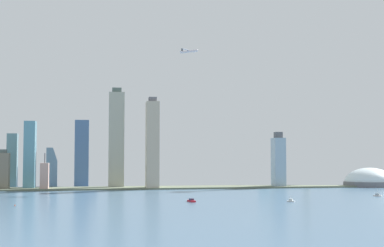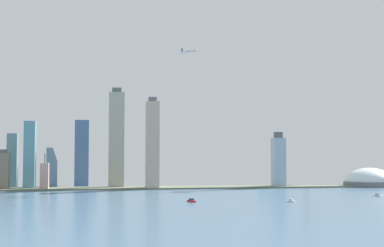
{
  "view_description": "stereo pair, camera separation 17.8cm",
  "coord_description": "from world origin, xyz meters",
  "px_view_note": "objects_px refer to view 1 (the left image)",
  "views": [
    {
      "loc": [
        -133.48,
        -468.24,
        57.23
      ],
      "look_at": [
        34.14,
        473.34,
        114.46
      ],
      "focal_mm": 50.43,
      "sensor_mm": 36.0,
      "label": 1
    },
    {
      "loc": [
        -133.3,
        -468.28,
        57.23
      ],
      "look_at": [
        34.14,
        473.34,
        114.46
      ],
      "focal_mm": 50.43,
      "sensor_mm": 36.0,
      "label": 2
    }
  ],
  "objects_px": {
    "boat_2": "(291,201)",
    "stadium_dome": "(368,182)",
    "skyscraper_1": "(264,171)",
    "boat_0": "(191,201)",
    "skyscraper_8": "(45,177)",
    "skyscraper_5": "(278,161)",
    "skyscraper_10": "(52,166)",
    "skyscraper_6": "(90,172)",
    "skyscraper_2": "(2,171)",
    "skyscraper_9": "(82,154)",
    "skyscraper_7": "(12,161)",
    "observation_tower": "(306,99)",
    "skyscraper_0": "(116,139)",
    "skyscraper_3": "(152,144)",
    "boat_1": "(377,195)",
    "skyscraper_4": "(30,155)",
    "airplane": "(189,51)",
    "channel_buoy_0": "(15,205)"
  },
  "relations": [
    {
      "from": "skyscraper_1",
      "to": "skyscraper_8",
      "type": "bearing_deg",
      "value": -168.4
    },
    {
      "from": "skyscraper_8",
      "to": "skyscraper_9",
      "type": "bearing_deg",
      "value": 53.23
    },
    {
      "from": "skyscraper_1",
      "to": "skyscraper_3",
      "type": "distance_m",
      "value": 246.55
    },
    {
      "from": "skyscraper_4",
      "to": "boat_2",
      "type": "xyz_separation_m",
      "value": [
        350.36,
        -317.55,
        -56.79
      ]
    },
    {
      "from": "skyscraper_5",
      "to": "skyscraper_10",
      "type": "distance_m",
      "value": 419.96
    },
    {
      "from": "boat_1",
      "to": "boat_2",
      "type": "xyz_separation_m",
      "value": [
        -154.4,
        -68.55,
        -0.03
      ]
    },
    {
      "from": "skyscraper_2",
      "to": "skyscraper_3",
      "type": "bearing_deg",
      "value": -3.16
    },
    {
      "from": "stadium_dome",
      "to": "skyscraper_3",
      "type": "height_order",
      "value": "skyscraper_3"
    },
    {
      "from": "skyscraper_4",
      "to": "airplane",
      "type": "bearing_deg",
      "value": -10.73
    },
    {
      "from": "skyscraper_10",
      "to": "boat_1",
      "type": "relative_size",
      "value": 7.0
    },
    {
      "from": "skyscraper_0",
      "to": "skyscraper_2",
      "type": "distance_m",
      "value": 197.95
    },
    {
      "from": "stadium_dome",
      "to": "skyscraper_8",
      "type": "xyz_separation_m",
      "value": [
        -585.8,
        -15.15,
        13.89
      ]
    },
    {
      "from": "boat_2",
      "to": "stadium_dome",
      "type": "bearing_deg",
      "value": 88.27
    },
    {
      "from": "skyscraper_9",
      "to": "skyscraper_7",
      "type": "bearing_deg",
      "value": 177.75
    },
    {
      "from": "stadium_dome",
      "to": "boat_1",
      "type": "distance_m",
      "value": 255.95
    },
    {
      "from": "skyscraper_6",
      "to": "boat_0",
      "type": "bearing_deg",
      "value": -71.26
    },
    {
      "from": "skyscraper_4",
      "to": "stadium_dome",
      "type": "bearing_deg",
      "value": -1.63
    },
    {
      "from": "skyscraper_10",
      "to": "skyscraper_8",
      "type": "bearing_deg",
      "value": -91.52
    },
    {
      "from": "skyscraper_1",
      "to": "skyscraper_5",
      "type": "distance_m",
      "value": 76.16
    },
    {
      "from": "skyscraper_0",
      "to": "skyscraper_4",
      "type": "height_order",
      "value": "skyscraper_0"
    },
    {
      "from": "skyscraper_2",
      "to": "boat_1",
      "type": "height_order",
      "value": "skyscraper_2"
    },
    {
      "from": "skyscraper_7",
      "to": "airplane",
      "type": "bearing_deg",
      "value": -18.28
    },
    {
      "from": "channel_buoy_0",
      "to": "skyscraper_6",
      "type": "bearing_deg",
      "value": 78.7
    },
    {
      "from": "airplane",
      "to": "skyscraper_8",
      "type": "bearing_deg",
      "value": -142.05
    },
    {
      "from": "skyscraper_3",
      "to": "skyscraper_10",
      "type": "height_order",
      "value": "skyscraper_3"
    },
    {
      "from": "skyscraper_5",
      "to": "boat_0",
      "type": "bearing_deg",
      "value": -127.51
    },
    {
      "from": "skyscraper_3",
      "to": "channel_buoy_0",
      "type": "bearing_deg",
      "value": -123.53
    },
    {
      "from": "skyscraper_10",
      "to": "skyscraper_6",
      "type": "bearing_deg",
      "value": 1.51
    },
    {
      "from": "skyscraper_0",
      "to": "boat_1",
      "type": "xyz_separation_m",
      "value": [
        357.96,
        -250.26,
        -84.9
      ]
    },
    {
      "from": "skyscraper_8",
      "to": "boat_2",
      "type": "height_order",
      "value": "skyscraper_8"
    },
    {
      "from": "skyscraper_1",
      "to": "skyscraper_10",
      "type": "bearing_deg",
      "value": 175.43
    },
    {
      "from": "skyscraper_0",
      "to": "boat_0",
      "type": "bearing_deg",
      "value": -74.42
    },
    {
      "from": "observation_tower",
      "to": "skyscraper_7",
      "type": "height_order",
      "value": "observation_tower"
    },
    {
      "from": "skyscraper_9",
      "to": "skyscraper_10",
      "type": "height_order",
      "value": "skyscraper_9"
    },
    {
      "from": "boat_2",
      "to": "channel_buoy_0",
      "type": "xyz_separation_m",
      "value": [
        -329.36,
        4.01,
        -0.07
      ]
    },
    {
      "from": "boat_1",
      "to": "channel_buoy_0",
      "type": "xyz_separation_m",
      "value": [
        -483.76,
        -64.54,
        -0.09
      ]
    },
    {
      "from": "skyscraper_0",
      "to": "skyscraper_1",
      "type": "xyz_separation_m",
      "value": [
        286.92,
        49.39,
        -58.81
      ]
    },
    {
      "from": "skyscraper_1",
      "to": "skyscraper_3",
      "type": "xyz_separation_m",
      "value": [
        -226.71,
        -83.51,
        49.17
      ]
    },
    {
      "from": "skyscraper_7",
      "to": "boat_2",
      "type": "relative_size",
      "value": 9.68
    },
    {
      "from": "skyscraper_4",
      "to": "channel_buoy_0",
      "type": "distance_m",
      "value": 319.35
    },
    {
      "from": "skyscraper_2",
      "to": "airplane",
      "type": "height_order",
      "value": "airplane"
    },
    {
      "from": "skyscraper_3",
      "to": "skyscraper_10",
      "type": "xyz_separation_m",
      "value": [
        -176.08,
        115.73,
        -38.19
      ]
    },
    {
      "from": "skyscraper_2",
      "to": "skyscraper_5",
      "type": "height_order",
      "value": "skyscraper_5"
    },
    {
      "from": "skyscraper_7",
      "to": "stadium_dome",
      "type": "bearing_deg",
      "value": -5.91
    },
    {
      "from": "observation_tower",
      "to": "skyscraper_6",
      "type": "bearing_deg",
      "value": 169.89
    },
    {
      "from": "skyscraper_1",
      "to": "boat_0",
      "type": "xyz_separation_m",
      "value": [
        -204.6,
        -344.73,
        -25.97
      ]
    },
    {
      "from": "skyscraper_6",
      "to": "boat_1",
      "type": "height_order",
      "value": "skyscraper_6"
    },
    {
      "from": "skyscraper_7",
      "to": "skyscraper_8",
      "type": "distance_m",
      "value": 107.52
    },
    {
      "from": "skyscraper_2",
      "to": "stadium_dome",
      "type": "bearing_deg",
      "value": 0.14
    },
    {
      "from": "skyscraper_8",
      "to": "skyscraper_10",
      "type": "height_order",
      "value": "skyscraper_10"
    }
  ]
}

